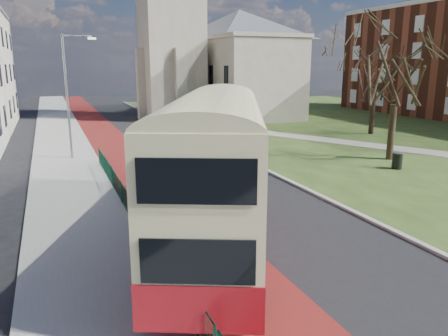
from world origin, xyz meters
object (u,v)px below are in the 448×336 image
streetlamp (69,90)px  litter_bin (397,160)px  winter_tree_near (398,59)px  bus (215,164)px  winter_tree_far (375,74)px

streetlamp → litter_bin: size_ratio=7.65×
winter_tree_near → streetlamp: bearing=158.0°
bus → streetlamp: bearing=127.0°
streetlamp → winter_tree_near: size_ratio=0.85×
winter_tree_near → litter_bin: winter_tree_near is taller
streetlamp → litter_bin: streetlamp is taller
winter_tree_near → winter_tree_far: winter_tree_near is taller
streetlamp → litter_bin: (18.05, -10.29, -4.03)m
winter_tree_near → bus: bearing=-150.8°
streetlamp → bus: streetlamp is taller
streetlamp → winter_tree_far: (25.90, 1.39, 0.81)m
bus → litter_bin: bus is taller
litter_bin → winter_tree_near: bearing=56.5°
streetlamp → litter_bin: 21.17m
bus → winter_tree_far: 28.74m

